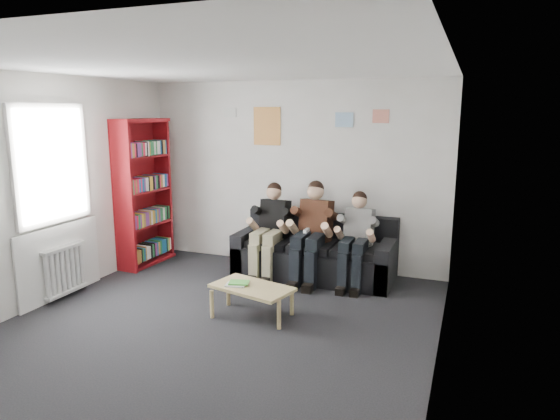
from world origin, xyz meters
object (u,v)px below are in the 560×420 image
coffee_table (252,290)px  person_right (356,240)px  bookshelf (144,193)px  person_left (270,230)px  person_middle (311,233)px  sofa (315,255)px

coffee_table → person_right: 1.67m
bookshelf → person_left: (1.94, 0.15, -0.44)m
coffee_table → person_left: bearing=104.5°
person_left → person_right: (1.21, 0.00, -0.02)m
bookshelf → coffee_table: size_ratio=2.42×
person_right → person_middle: bearing=-173.9°
person_left → person_right: size_ratio=1.04×
coffee_table → person_middle: person_middle is taller
coffee_table → person_left: (-0.36, 1.40, 0.33)m
bookshelf → person_right: bookshelf is taller
person_right → coffee_table: bearing=-115.6°
coffee_table → person_left: 1.49m
person_left → coffee_table: bearing=-70.0°
person_middle → person_right: person_middle is taller
person_middle → person_right: size_ratio=1.09×
bookshelf → person_left: bearing=7.9°
sofa → person_middle: size_ratio=1.61×
person_right → sofa: bearing=167.6°
coffee_table → person_middle: bearing=80.2°
bookshelf → person_middle: size_ratio=1.60×
person_left → person_right: person_left is taller
person_middle → person_right: bearing=8.0°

